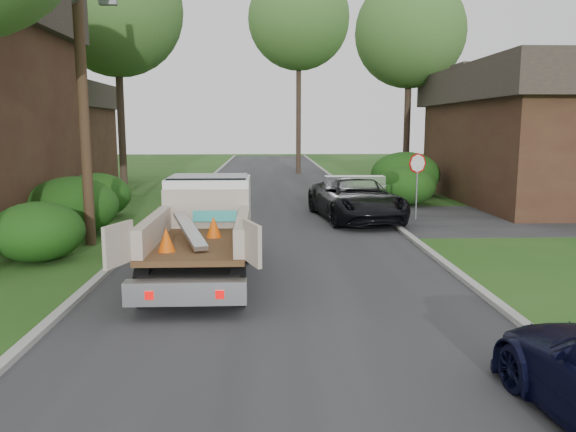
{
  "coord_description": "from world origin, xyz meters",
  "views": [
    {
      "loc": [
        -0.3,
        -11.37,
        3.42
      ],
      "look_at": [
        0.22,
        2.57,
        1.2
      ],
      "focal_mm": 35.0,
      "sensor_mm": 36.0,
      "label": 1
    }
  ],
  "objects_px": {
    "utility_pole": "(81,63)",
    "house_right": "(559,133)",
    "flatbed_truck": "(205,221)",
    "stop_sign": "(417,172)",
    "tree_left_far": "(116,9)",
    "tree_right_far": "(410,33)",
    "black_pickup": "(356,199)",
    "house_left_far": "(39,133)",
    "tree_center_far": "(299,19)"
  },
  "relations": [
    {
      "from": "utility_pole",
      "to": "house_right",
      "type": "distance_m",
      "value": 20.66
    },
    {
      "from": "utility_pole",
      "to": "flatbed_truck",
      "type": "distance_m",
      "value": 6.24
    },
    {
      "from": "stop_sign",
      "to": "tree_left_far",
      "type": "height_order",
      "value": "tree_left_far"
    },
    {
      "from": "tree_right_far",
      "to": "black_pickup",
      "type": "distance_m",
      "value": 14.1
    },
    {
      "from": "tree_left_far",
      "to": "black_pickup",
      "type": "height_order",
      "value": "tree_left_far"
    },
    {
      "from": "utility_pole",
      "to": "house_left_far",
      "type": "bearing_deg",
      "value": 115.23
    },
    {
      "from": "house_left_far",
      "to": "house_right",
      "type": "height_order",
      "value": "house_right"
    },
    {
      "from": "house_right",
      "to": "utility_pole",
      "type": "bearing_deg",
      "value": -153.99
    },
    {
      "from": "utility_pole",
      "to": "tree_center_far",
      "type": "bearing_deg",
      "value": 73.35
    },
    {
      "from": "tree_center_far",
      "to": "tree_left_far",
      "type": "bearing_deg",
      "value": -126.16
    },
    {
      "from": "house_left_far",
      "to": "house_right",
      "type": "bearing_deg",
      "value": -16.8
    },
    {
      "from": "utility_pole",
      "to": "flatbed_truck",
      "type": "bearing_deg",
      "value": -39.8
    },
    {
      "from": "tree_left_far",
      "to": "utility_pole",
      "type": "bearing_deg",
      "value": -80.46
    },
    {
      "from": "tree_right_far",
      "to": "house_left_far",
      "type": "bearing_deg",
      "value": 174.56
    },
    {
      "from": "stop_sign",
      "to": "house_right",
      "type": "height_order",
      "value": "house_right"
    },
    {
      "from": "house_right",
      "to": "black_pickup",
      "type": "height_order",
      "value": "house_right"
    },
    {
      "from": "tree_left_far",
      "to": "tree_right_far",
      "type": "distance_m",
      "value": 15.31
    },
    {
      "from": "flatbed_truck",
      "to": "black_pickup",
      "type": "xyz_separation_m",
      "value": [
        4.76,
        7.18,
        -0.41
      ]
    },
    {
      "from": "tree_left_far",
      "to": "tree_center_far",
      "type": "xyz_separation_m",
      "value": [
        9.5,
        13.0,
        2.0
      ]
    },
    {
      "from": "house_left_far",
      "to": "flatbed_truck",
      "type": "distance_m",
      "value": 23.33
    },
    {
      "from": "stop_sign",
      "to": "tree_right_far",
      "type": "height_order",
      "value": "tree_right_far"
    },
    {
      "from": "tree_right_far",
      "to": "tree_left_far",
      "type": "bearing_deg",
      "value": -168.69
    },
    {
      "from": "utility_pole",
      "to": "tree_center_far",
      "type": "xyz_separation_m",
      "value": [
        7.48,
        25.02,
        5.81
      ]
    },
    {
      "from": "tree_right_far",
      "to": "tree_center_far",
      "type": "height_order",
      "value": "tree_center_far"
    },
    {
      "from": "tree_center_far",
      "to": "flatbed_truck",
      "type": "relative_size",
      "value": 2.52
    },
    {
      "from": "house_left_far",
      "to": "tree_left_far",
      "type": "xyz_separation_m",
      "value": [
        6.0,
        -5.0,
        5.93
      ]
    },
    {
      "from": "utility_pole",
      "to": "black_pickup",
      "type": "relative_size",
      "value": 1.77
    },
    {
      "from": "house_right",
      "to": "flatbed_truck",
      "type": "height_order",
      "value": "house_right"
    },
    {
      "from": "house_right",
      "to": "house_left_far",
      "type": "bearing_deg",
      "value": 163.2
    },
    {
      "from": "flatbed_truck",
      "to": "black_pickup",
      "type": "relative_size",
      "value": 1.03
    },
    {
      "from": "tree_left_far",
      "to": "tree_center_far",
      "type": "distance_m",
      "value": 16.22
    },
    {
      "from": "utility_pole",
      "to": "black_pickup",
      "type": "height_order",
      "value": "utility_pole"
    },
    {
      "from": "tree_right_far",
      "to": "flatbed_truck",
      "type": "distance_m",
      "value": 21.61
    },
    {
      "from": "stop_sign",
      "to": "tree_left_far",
      "type": "xyz_separation_m",
      "value": [
        -12.7,
        8.0,
        7.2
      ]
    },
    {
      "from": "house_right",
      "to": "tree_right_far",
      "type": "distance_m",
      "value": 9.72
    },
    {
      "from": "tree_right_far",
      "to": "black_pickup",
      "type": "xyz_separation_m",
      "value": [
        -4.53,
        -10.91,
        -7.69
      ]
    },
    {
      "from": "tree_center_far",
      "to": "stop_sign",
      "type": "bearing_deg",
      "value": -81.34
    },
    {
      "from": "stop_sign",
      "to": "flatbed_truck",
      "type": "bearing_deg",
      "value": -134.57
    },
    {
      "from": "house_left_far",
      "to": "flatbed_truck",
      "type": "bearing_deg",
      "value": -59.77
    },
    {
      "from": "house_left_far",
      "to": "tree_center_far",
      "type": "distance_m",
      "value": 19.16
    },
    {
      "from": "flatbed_truck",
      "to": "tree_center_far",
      "type": "bearing_deg",
      "value": 81.89
    },
    {
      "from": "black_pickup",
      "to": "house_right",
      "type": "bearing_deg",
      "value": 18.3
    },
    {
      "from": "house_right",
      "to": "tree_left_far",
      "type": "bearing_deg",
      "value": 171.67
    },
    {
      "from": "utility_pole",
      "to": "house_right",
      "type": "height_order",
      "value": "utility_pole"
    },
    {
      "from": "house_right",
      "to": "stop_sign",
      "type": "bearing_deg",
      "value": -147.34
    },
    {
      "from": "flatbed_truck",
      "to": "house_left_far",
      "type": "bearing_deg",
      "value": 119.81
    },
    {
      "from": "flatbed_truck",
      "to": "utility_pole",
      "type": "bearing_deg",
      "value": 139.77
    },
    {
      "from": "stop_sign",
      "to": "house_left_far",
      "type": "distance_m",
      "value": 22.81
    },
    {
      "from": "black_pickup",
      "to": "utility_pole",
      "type": "bearing_deg",
      "value": -161.87
    },
    {
      "from": "tree_left_far",
      "to": "black_pickup",
      "type": "relative_size",
      "value": 2.16
    }
  ]
}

